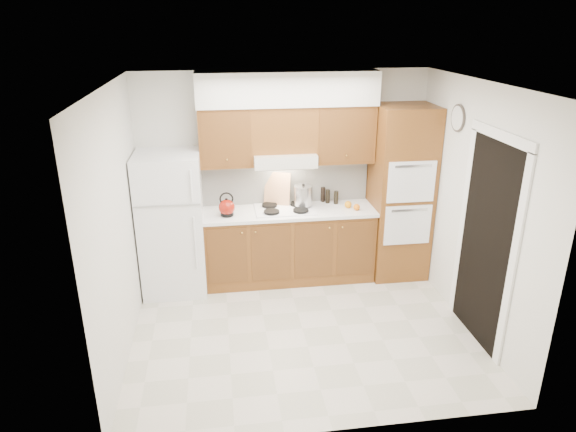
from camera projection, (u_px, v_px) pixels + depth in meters
The scene contains 26 objects.
floor at pixel (302, 329), 5.59m from camera, with size 3.60×3.60×0.00m, color beige.
ceiling at pixel (305, 84), 4.66m from camera, with size 3.60×3.60×0.00m, color white.
wall_back at pixel (284, 175), 6.51m from camera, with size 3.60×0.02×2.60m, color silver.
wall_left at pixel (118, 227), 4.89m from camera, with size 0.02×3.00×2.60m, color silver.
wall_right at pixel (473, 209), 5.36m from camera, with size 0.02×3.00×2.60m, color silver.
fridge at pixel (172, 224), 6.15m from camera, with size 0.75×0.72×1.72m, color white.
base_cabinets at pixel (289, 246), 6.54m from camera, with size 2.11×0.60×0.90m, color brown.
countertop at pixel (289, 212), 6.36m from camera, with size 2.13×0.62×0.04m, color white.
backsplash at pixel (286, 182), 6.53m from camera, with size 2.11×0.03×0.56m, color white.
oven_cabinet at pixel (400, 193), 6.47m from camera, with size 0.70×0.65×2.20m, color brown.
upper_cab_left at pixel (226, 137), 6.06m from camera, with size 0.63×0.33×0.70m, color brown.
upper_cab_right at pixel (343, 133), 6.25m from camera, with size 0.73×0.33×0.70m, color brown.
range_hood at pixel (284, 159), 6.20m from camera, with size 0.75×0.45×0.15m, color silver.
upper_cab_over_hood at pixel (283, 129), 6.13m from camera, with size 0.75×0.33×0.55m, color brown.
soffit at pixel (288, 88), 5.95m from camera, with size 2.13×0.36×0.40m, color silver.
cooktop at pixel (285, 209), 6.36m from camera, with size 0.74×0.50×0.01m, color white.
doorway at pixel (485, 244), 5.12m from camera, with size 0.02×0.90×2.10m, color black.
wall_clock at pixel (458, 118), 5.56m from camera, with size 0.30×0.30×0.02m, color #3F3833.
kettle at pixel (227, 207), 6.13m from camera, with size 0.20×0.20×0.20m, color maroon.
cutting_board at pixel (277, 190), 6.47m from camera, with size 0.33×0.02×0.44m, color tan.
stock_pot at pixel (303, 196), 6.41m from camera, with size 0.23×0.23×0.24m, color #AFAEB3.
condiment_a at pixel (323, 194), 6.62m from camera, with size 0.05×0.05×0.19m, color black.
condiment_b at pixel (328, 196), 6.57m from camera, with size 0.06×0.06×0.18m, color black.
condiment_c at pixel (336, 197), 6.55m from camera, with size 0.06×0.06×0.17m, color black.
orange_near at pixel (357, 207), 6.34m from camera, with size 0.08×0.08×0.08m, color orange.
orange_far at pixel (348, 205), 6.42m from camera, with size 0.09×0.09×0.09m, color orange.
Camera 1 is at (-0.83, -4.71, 3.15)m, focal length 32.00 mm.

